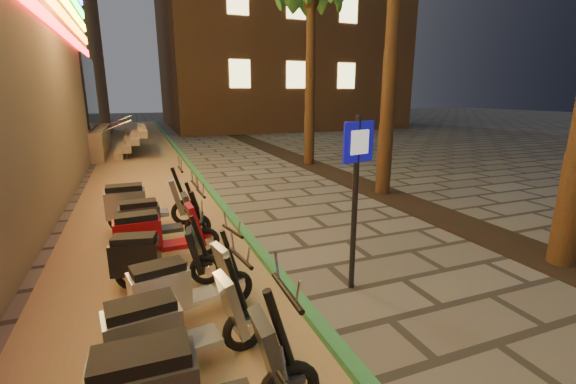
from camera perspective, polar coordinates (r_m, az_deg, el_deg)
name	(u,v)px	position (r m, az deg, el deg)	size (l,w,h in m)	color
parking_strip	(146,188)	(12.12, -20.29, 0.49)	(3.40, 60.00, 0.01)	#8C7251
green_curb	(204,182)	(12.25, -12.36, 1.41)	(0.18, 60.00, 0.10)	#2A7040
planting_strip	(432,212)	(9.69, 20.55, -2.85)	(1.20, 40.00, 0.02)	black
palm_d	(311,2)	(15.53, 3.44, 26.30)	(2.97, 3.02, 7.16)	#472D19
pedestrian_sign	(356,181)	(5.27, 10.08, 1.68)	(0.53, 0.17, 2.45)	black
scooter_6	(171,330)	(4.13, -17.00, -19.00)	(1.63, 0.65, 1.14)	black
scooter_7	(180,288)	(4.91, -15.73, -13.48)	(1.55, 0.72, 1.09)	black
scooter_8	(153,258)	(5.84, -19.36, -9.25)	(1.52, 0.70, 1.07)	black
scooter_9	(155,235)	(6.60, -19.12, -6.06)	(1.67, 0.59, 1.18)	black
scooter_10	(155,220)	(7.42, -19.16, -3.91)	(1.62, 0.57, 1.15)	black
scooter_11	(141,204)	(8.36, -21.01, -1.69)	(1.79, 0.63, 1.27)	black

